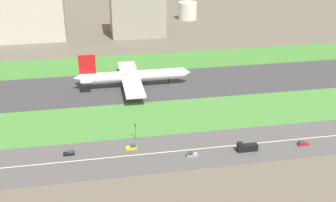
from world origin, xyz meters
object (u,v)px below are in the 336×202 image
at_px(car_1, 191,154).
at_px(car_4, 69,153).
at_px(traffic_light, 135,130).
at_px(airliner, 131,76).
at_px(fuel_tank_centre, 188,11).
at_px(car_2, 132,147).
at_px(hangar_building, 137,10).
at_px(car_0, 303,143).
at_px(fuel_tank_west, 152,14).
at_px(terminal_building, 25,8).
at_px(truck_0, 247,147).

bearing_deg(car_1, car_4, -11.94).
bearing_deg(traffic_light, car_4, -163.67).
height_order(airliner, fuel_tank_centre, airliner).
distance_m(car_2, hangar_building, 184.52).
height_order(car_1, traffic_light, traffic_light).
height_order(car_1, fuel_tank_centre, fuel_tank_centre).
distance_m(car_0, traffic_light, 69.75).
xyz_separation_m(car_1, hangar_building, (1.55, 192.00, 18.48)).
bearing_deg(fuel_tank_centre, fuel_tank_west, 180.00).
xyz_separation_m(car_4, fuel_tank_centre, (101.00, 227.00, 6.97)).
distance_m(car_4, hangar_building, 189.34).
height_order(car_2, terminal_building, terminal_building).
relative_size(truck_0, fuel_tank_west, 0.38).
xyz_separation_m(car_2, traffic_light, (2.55, 7.99, 3.37)).
xyz_separation_m(car_4, fuel_tank_west, (67.24, 227.00, 5.48)).
xyz_separation_m(car_1, car_2, (-22.55, 10.00, 0.00)).
height_order(car_2, fuel_tank_west, fuel_tank_west).
bearing_deg(truck_0, terminal_building, -61.03).
distance_m(car_0, fuel_tank_west, 238.63).
height_order(truck_0, car_2, truck_0).
bearing_deg(car_2, car_0, -8.15).
xyz_separation_m(car_2, fuel_tank_centre, (76.27, 227.00, 6.97)).
distance_m(traffic_light, fuel_tank_west, 222.63).
xyz_separation_m(truck_0, car_4, (-70.11, 10.00, -0.75)).
bearing_deg(car_4, truck_0, -8.12).
bearing_deg(hangar_building, airliner, -98.51).
height_order(car_2, car_0, same).
distance_m(car_4, terminal_building, 187.00).
xyz_separation_m(airliner, terminal_building, (-67.95, 114.00, 17.84)).
bearing_deg(airliner, truck_0, -63.82).
distance_m(airliner, hangar_building, 116.02).
height_order(truck_0, terminal_building, terminal_building).
distance_m(traffic_light, fuel_tank_centre, 231.11).
relative_size(airliner, terminal_building, 1.13).
height_order(car_2, hangar_building, hangar_building).
relative_size(terminal_building, hangar_building, 1.37).
bearing_deg(car_0, car_4, -6.04).
relative_size(fuel_tank_west, fuel_tank_centre, 1.30).
height_order(car_4, traffic_light, traffic_light).
xyz_separation_m(truck_0, hangar_building, (-21.29, 192.00, 17.73)).
bearing_deg(fuel_tank_centre, airliner, -113.53).
relative_size(airliner, fuel_tank_centre, 3.87).
height_order(airliner, terminal_building, terminal_building).
distance_m(truck_0, traffic_light, 46.54).
bearing_deg(car_1, car_2, -23.91).
bearing_deg(car_4, traffic_light, 16.33).
bearing_deg(car_0, fuel_tank_west, -83.42).
relative_size(car_1, car_0, 1.00).
bearing_deg(car_4, hangar_building, 74.98).
bearing_deg(car_2, fuel_tank_centre, 71.43).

